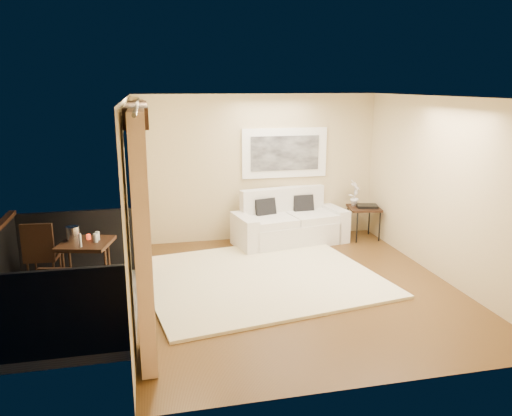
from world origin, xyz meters
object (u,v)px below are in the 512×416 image
object	(u,v)px
ice_bucket	(73,234)
side_table	(364,210)
balcony_chair_near	(55,302)
sofa	(288,224)
bistro_table	(86,247)
balcony_chair_far	(41,251)
orchid	(355,193)

from	to	relation	value
ice_bucket	side_table	bearing A→B (deg)	16.77
balcony_chair_near	sofa	bearing A→B (deg)	52.13
bistro_table	balcony_chair_far	size ratio (longest dim) A/B	0.80
side_table	orchid	size ratio (longest dim) A/B	1.28
side_table	balcony_chair_far	bearing A→B (deg)	-167.02
bistro_table	ice_bucket	size ratio (longest dim) A/B	3.98
orchid	bistro_table	world-z (taller)	orchid
balcony_chair_near	ice_bucket	bearing A→B (deg)	100.33
bistro_table	orchid	bearing A→B (deg)	20.20
balcony_chair_far	balcony_chair_near	world-z (taller)	balcony_chair_far
balcony_chair_far	balcony_chair_near	xyz separation A→B (m)	(0.44, -1.65, -0.09)
orchid	balcony_chair_far	xyz separation A→B (m)	(-5.34, -1.38, -0.29)
sofa	balcony_chair_near	bearing A→B (deg)	-150.26
ice_bucket	bistro_table	bearing A→B (deg)	-30.00
sofa	side_table	world-z (taller)	sofa
sofa	ice_bucket	xyz separation A→B (m)	(-3.55, -1.60, 0.52)
side_table	balcony_chair_far	size ratio (longest dim) A/B	0.65
balcony_chair_far	ice_bucket	bearing A→B (deg)	158.77
balcony_chair_far	sofa	bearing A→B (deg)	-156.27
sofa	bistro_table	size ratio (longest dim) A/B	2.73
sofa	balcony_chair_near	xyz separation A→B (m)	(-3.60, -3.01, 0.15)
side_table	orchid	distance (m)	0.37
side_table	balcony_chair_far	distance (m)	5.64
balcony_chair_far	ice_bucket	xyz separation A→B (m)	(0.49, -0.24, 0.29)
orchid	balcony_chair_far	world-z (taller)	orchid
side_table	orchid	xyz separation A→B (m)	(-0.15, 0.12, 0.31)
side_table	balcony_chair_far	world-z (taller)	balcony_chair_far
sofa	side_table	bearing A→B (deg)	-13.77
orchid	ice_bucket	distance (m)	5.12
orchid	ice_bucket	xyz separation A→B (m)	(-4.85, -1.63, 0.00)
bistro_table	balcony_chair_far	bearing A→B (deg)	152.67
balcony_chair_near	side_table	bearing A→B (deg)	42.25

